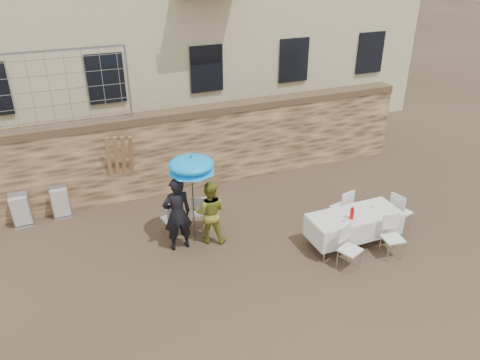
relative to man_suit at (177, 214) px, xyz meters
name	(u,v)px	position (x,y,z in m)	size (l,w,h in m)	color
ground	(264,294)	(1.10, -2.16, -0.87)	(80.00, 80.00, 0.00)	brown
stone_wall	(188,149)	(1.10, 2.84, 0.23)	(13.00, 0.50, 2.20)	#936E49
chain_link_fence	(59,90)	(-1.90, 2.84, 2.23)	(3.20, 0.06, 1.80)	gray
man_suit	(177,214)	(0.00, 0.00, 0.00)	(0.64, 0.42, 1.75)	black
woman_dress	(210,212)	(0.75, 0.00, -0.12)	(0.73, 0.57, 1.51)	gold
umbrella	(191,167)	(0.40, 0.10, 1.02)	(1.03, 1.03, 2.01)	#3F3F44
couple_chair_left	(172,217)	(0.00, 0.55, -0.39)	(0.48, 0.48, 0.96)	white
couple_chair_right	(201,211)	(0.70, 0.55, -0.39)	(0.48, 0.48, 0.96)	white
banquet_table	(355,215)	(3.70, -1.33, -0.14)	(2.10, 0.85, 0.78)	white
soda_bottle	(352,214)	(3.50, -1.48, 0.03)	(0.09, 0.09, 0.26)	red
table_chair_front_left	(350,249)	(3.10, -2.08, -0.39)	(0.48, 0.48, 0.96)	white
table_chair_front_right	(393,238)	(4.20, -2.08, -0.39)	(0.48, 0.48, 0.96)	white
table_chair_back	(341,207)	(3.90, -0.53, -0.39)	(0.48, 0.48, 0.96)	white
table_chair_side	(401,211)	(5.10, -1.23, -0.39)	(0.48, 0.48, 0.96)	white
chair_stack_left	(21,206)	(-3.24, 2.48, -0.41)	(0.46, 0.47, 0.92)	white
chair_stack_right	(60,199)	(-2.34, 2.48, -0.41)	(0.46, 0.40, 0.92)	white
wood_planks	(122,168)	(-0.74, 2.55, 0.13)	(0.70, 0.20, 2.00)	#A37749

